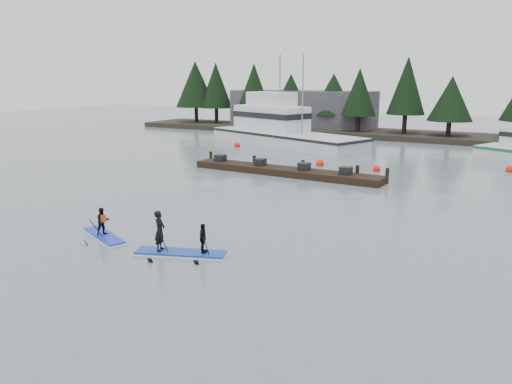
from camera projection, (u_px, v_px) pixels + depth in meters
The scene contains 12 objects.
ground at pixel (184, 249), 19.82m from camera, with size 160.00×160.00×0.00m, color slate.
far_shore at pixel (410, 136), 55.66m from camera, with size 70.00×8.00×0.60m, color #2D281E.
treeline at pixel (410, 138), 55.73m from camera, with size 60.00×4.00×8.00m, color black, non-canonical shape.
waterfront_building at pixel (303, 111), 63.42m from camera, with size 18.00×6.00×5.00m, color #4C4C51.
fishing_boat_large at pixel (281, 137), 50.25m from camera, with size 18.08×10.61×9.89m.
floating_dock at pixel (285, 171), 34.83m from camera, with size 14.08×1.88×0.47m, color black.
buoy_a at pixel (237, 147), 48.77m from camera, with size 0.57×0.57×0.57m, color #FF1C0C.
buoy_b at pixel (320, 166), 38.37m from camera, with size 0.63×0.63×0.63m, color #FF1C0C.
buoy_c at pixel (510, 172), 35.91m from camera, with size 0.58×0.58×0.58m, color #FF1C0C.
buoy_d at pixel (376, 171), 36.16m from camera, with size 0.55×0.55×0.55m, color #FF1C0C.
paddleboard_solo at pixel (103, 228), 21.17m from camera, with size 3.03×1.88×1.78m.
paddleboard_duo at pixel (178, 241), 19.07m from camera, with size 3.58×1.96×2.20m.
Camera 1 is at (11.55, -15.12, 6.65)m, focal length 35.00 mm.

